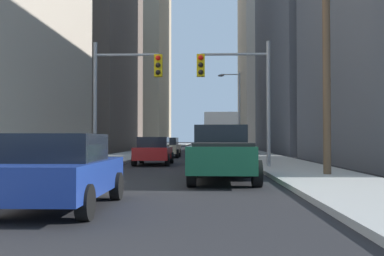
{
  "coord_description": "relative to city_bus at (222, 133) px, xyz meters",
  "views": [
    {
      "loc": [
        1.19,
        -2.7,
        1.42
      ],
      "look_at": [
        0.0,
        33.98,
        2.31
      ],
      "focal_mm": 42.07,
      "sensor_mm": 36.0,
      "label": 1
    }
  ],
  "objects": [
    {
      "name": "traffic_signal_near_left",
      "position": [
        -5.2,
        -17.52,
        2.09
      ],
      "size": [
        3.29,
        0.44,
        6.0
      ],
      "color": "gray",
      "rests_on": "ground"
    },
    {
      "name": "sedan_beige",
      "position": [
        -4.34,
        -3.97,
        -1.16
      ],
      "size": [
        1.95,
        4.26,
        1.52
      ],
      "color": "#C6B793",
      "rests_on": "ground"
    },
    {
      "name": "building_right_far_highrise",
      "position": [
        17.34,
        50.75,
        22.52
      ],
      "size": [
        23.3,
        22.58,
        48.89
      ],
      "primitive_type": "cube",
      "color": "#B7A893",
      "rests_on": "ground"
    },
    {
      "name": "sedan_navy",
      "position": [
        -0.89,
        -17.49,
        -1.16
      ],
      "size": [
        1.96,
        4.27,
        1.52
      ],
      "color": "#141E4C",
      "rests_on": "ground"
    },
    {
      "name": "utility_pole_right",
      "position": [
        3.07,
        -22.14,
        3.29
      ],
      "size": [
        2.2,
        0.28,
        9.88
      ],
      "color": "brown",
      "rests_on": "ground"
    },
    {
      "name": "city_bus",
      "position": [
        0.0,
        0.0,
        0.0
      ],
      "size": [
        2.95,
        11.59,
        3.4
      ],
      "color": "silver",
      "rests_on": "ground"
    },
    {
      "name": "sidewalk_left",
      "position": [
        -7.7,
        14.12,
        -1.85
      ],
      "size": [
        3.45,
        160.0,
        0.15
      ],
      "primitive_type": "cube",
      "color": "#9E9E99",
      "rests_on": "ground"
    },
    {
      "name": "sidewalk_right",
      "position": [
        2.73,
        14.12,
        -1.85
      ],
      "size": [
        3.45,
        160.0,
        0.15
      ],
      "primitive_type": "cube",
      "color": "#9E9E99",
      "rests_on": "ground"
    },
    {
      "name": "traffic_signal_near_right",
      "position": [
        0.15,
        -17.52,
        2.1
      ],
      "size": [
        3.45,
        0.44,
        6.0
      ],
      "color": "gray",
      "rests_on": "ground"
    },
    {
      "name": "building_left_mid_office",
      "position": [
        -17.87,
        14.54,
        12.14
      ],
      "size": [
        14.79,
        22.14,
        28.15
      ],
      "primitive_type": "cube",
      "color": "#66564C",
      "rests_on": "ground"
    },
    {
      "name": "pickup_truck_green",
      "position": [
        -0.78,
        -23.44,
        -1.0
      ],
      "size": [
        2.21,
        5.48,
        1.9
      ],
      "color": "#195938",
      "rests_on": "ground"
    },
    {
      "name": "sedan_red",
      "position": [
        -4.19,
        -14.07,
        -1.16
      ],
      "size": [
        1.95,
        4.22,
        1.52
      ],
      "color": "maroon",
      "rests_on": "ground"
    },
    {
      "name": "sedan_blue",
      "position": [
        -4.26,
        -29.55,
        -1.16
      ],
      "size": [
        1.95,
        4.22,
        1.52
      ],
      "color": "navy",
      "rests_on": "ground"
    },
    {
      "name": "building_right_mid_block",
      "position": [
        15.19,
        8.84,
        12.72
      ],
      "size": [
        20.04,
        24.52,
        29.3
      ],
      "primitive_type": "cube",
      "color": "#4C515B",
      "rests_on": "ground"
    },
    {
      "name": "street_lamp_right",
      "position": [
        1.4,
        2.33,
        2.57
      ],
      "size": [
        2.05,
        0.32,
        7.5
      ],
      "color": "gray",
      "rests_on": "ground"
    }
  ]
}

